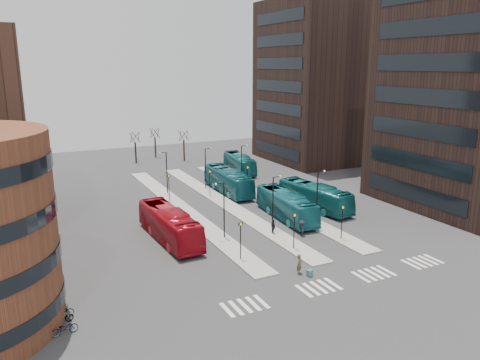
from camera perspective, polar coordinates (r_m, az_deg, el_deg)
name	(u,v)px	position (r m, az deg, el deg)	size (l,w,h in m)	color
ground	(360,306)	(38.75, 14.37, -14.66)	(160.00, 160.00, 0.00)	#2E2E31
island_left	(182,209)	(61.29, -7.08, -3.48)	(2.50, 45.00, 0.15)	gray
island_mid	(224,203)	(63.40, -1.95, -2.79)	(2.50, 45.00, 0.15)	gray
island_right	(263,197)	(65.98, 2.80, -2.13)	(2.50, 45.00, 0.15)	gray
suitcase	(310,273)	(42.62, 8.49, -11.15)	(0.49, 0.39, 0.61)	#1C1A92
red_bus	(169,225)	(50.45, -8.61, -5.39)	(2.90, 12.40, 3.45)	#AB0D1A
teal_bus_a	(286,205)	(57.16, 5.64, -3.08)	(2.75, 11.75, 3.27)	#166871
teal_bus_b	(228,181)	(68.42, -1.45, -0.10)	(2.91, 12.45, 3.47)	#145B66
teal_bus_c	(315,196)	(61.45, 9.08, -1.97)	(2.77, 11.86, 3.30)	#135D60
teal_bus_d	(239,163)	(81.56, -0.08, 2.07)	(2.63, 11.24, 3.13)	#146165
traveller	(299,264)	(42.74, 7.26, -10.12)	(0.68, 0.45, 1.87)	brown
commuter_a	(197,232)	(50.35, -5.29, -6.36)	(0.84, 0.66, 1.74)	black
commuter_b	(273,227)	(51.91, 4.06, -5.73)	(0.99, 0.41, 1.69)	black
commuter_c	(302,228)	(51.78, 7.53, -5.83)	(1.14, 0.66, 1.77)	black
bicycle_near	(65,328)	(36.08, -20.59, -16.55)	(0.64, 1.83, 0.96)	gray
bicycle_mid	(62,317)	(37.47, -20.86, -15.39)	(0.45, 1.59, 0.96)	gray
bicycle_far	(61,312)	(38.22, -21.00, -14.79)	(0.64, 1.83, 0.96)	gray
crosswalk_stripes	(345,281)	(42.47, 12.66, -11.90)	(22.35, 2.40, 0.01)	silver
tower_near	(479,91)	(68.82, 27.12, 9.68)	(20.12, 20.00, 30.00)	black
tower_far	(322,82)	(93.32, 10.02, 11.66)	(20.12, 20.00, 30.00)	black
sign_poles	(245,200)	(56.51, 0.59, -2.40)	(12.45, 22.12, 3.65)	black
lamp_posts	(235,180)	(60.98, -0.66, -0.04)	(14.04, 20.24, 6.12)	black
bare_trees	(158,146)	(93.01, -9.93, 4.05)	(10.97, 8.14, 5.90)	black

